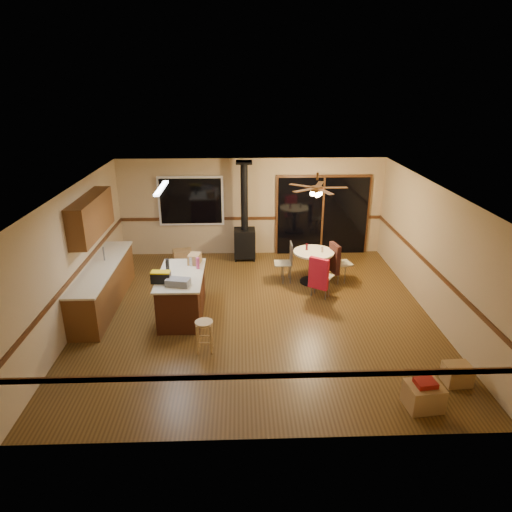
{
  "coord_description": "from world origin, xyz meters",
  "views": [
    {
      "loc": [
        -0.31,
        -8.29,
        4.49
      ],
      "look_at": [
        0.0,
        0.3,
        1.15
      ],
      "focal_mm": 32.0,
      "sensor_mm": 36.0,
      "label": 1
    }
  ],
  "objects_px": {
    "toolbox_black": "(161,278)",
    "dining_table": "(313,261)",
    "box_corner_a": "(423,396)",
    "wood_stove": "(245,233)",
    "chair_left": "(287,258)",
    "kitchen_island": "(182,295)",
    "chair_near": "(319,273)",
    "box_corner_b": "(457,374)",
    "box_under_window": "(183,257)",
    "toolbox_grey": "(178,282)",
    "blue_bucket": "(190,322)",
    "chair_right": "(336,258)",
    "bar_stool": "(205,336)"
  },
  "relations": [
    {
      "from": "dining_table",
      "to": "box_corner_a",
      "type": "distance_m",
      "value": 4.55
    },
    {
      "from": "wood_stove",
      "to": "blue_bucket",
      "type": "xyz_separation_m",
      "value": [
        -1.11,
        -3.58,
        -0.62
      ]
    },
    {
      "from": "blue_bucket",
      "to": "dining_table",
      "type": "relative_size",
      "value": 0.29
    },
    {
      "from": "chair_near",
      "to": "box_corner_b",
      "type": "relative_size",
      "value": 1.75
    },
    {
      "from": "chair_near",
      "to": "chair_right",
      "type": "height_order",
      "value": "same"
    },
    {
      "from": "wood_stove",
      "to": "chair_left",
      "type": "relative_size",
      "value": 4.89
    },
    {
      "from": "box_under_window",
      "to": "box_corner_b",
      "type": "relative_size",
      "value": 1.18
    },
    {
      "from": "toolbox_grey",
      "to": "box_corner_a",
      "type": "bearing_deg",
      "value": -32.43
    },
    {
      "from": "blue_bucket",
      "to": "toolbox_grey",
      "type": "bearing_deg",
      "value": 178.44
    },
    {
      "from": "bar_stool",
      "to": "box_corner_a",
      "type": "xyz_separation_m",
      "value": [
        3.29,
        -1.61,
        -0.1
      ]
    },
    {
      "from": "toolbox_grey",
      "to": "chair_right",
      "type": "xyz_separation_m",
      "value": [
        3.38,
        2.03,
        -0.37
      ]
    },
    {
      "from": "wood_stove",
      "to": "box_corner_a",
      "type": "height_order",
      "value": "wood_stove"
    },
    {
      "from": "toolbox_grey",
      "to": "chair_right",
      "type": "height_order",
      "value": "toolbox_grey"
    },
    {
      "from": "kitchen_island",
      "to": "chair_left",
      "type": "xyz_separation_m",
      "value": [
        2.28,
        1.6,
        0.14
      ]
    },
    {
      "from": "toolbox_black",
      "to": "chair_left",
      "type": "bearing_deg",
      "value": 37.15
    },
    {
      "from": "box_corner_a",
      "to": "chair_right",
      "type": "bearing_deg",
      "value": 95.45
    },
    {
      "from": "dining_table",
      "to": "chair_near",
      "type": "xyz_separation_m",
      "value": [
        -0.0,
        -0.85,
        0.06
      ]
    },
    {
      "from": "toolbox_grey",
      "to": "box_corner_a",
      "type": "distance_m",
      "value": 4.58
    },
    {
      "from": "dining_table",
      "to": "box_corner_b",
      "type": "height_order",
      "value": "dining_table"
    },
    {
      "from": "box_under_window",
      "to": "box_corner_a",
      "type": "relative_size",
      "value": 0.94
    },
    {
      "from": "toolbox_black",
      "to": "chair_right",
      "type": "distance_m",
      "value": 4.19
    },
    {
      "from": "box_corner_a",
      "to": "toolbox_black",
      "type": "bearing_deg",
      "value": 148.23
    },
    {
      "from": "toolbox_black",
      "to": "chair_near",
      "type": "distance_m",
      "value": 3.38
    },
    {
      "from": "blue_bucket",
      "to": "chair_right",
      "type": "relative_size",
      "value": 0.39
    },
    {
      "from": "kitchen_island",
      "to": "chair_near",
      "type": "bearing_deg",
      "value": 12.75
    },
    {
      "from": "kitchen_island",
      "to": "box_under_window",
      "type": "height_order",
      "value": "kitchen_island"
    },
    {
      "from": "toolbox_grey",
      "to": "blue_bucket",
      "type": "relative_size",
      "value": 1.59
    },
    {
      "from": "chair_near",
      "to": "blue_bucket",
      "type": "bearing_deg",
      "value": -156.31
    },
    {
      "from": "toolbox_black",
      "to": "dining_table",
      "type": "height_order",
      "value": "toolbox_black"
    },
    {
      "from": "chair_right",
      "to": "wood_stove",
      "type": "bearing_deg",
      "value": 143.69
    },
    {
      "from": "box_corner_a",
      "to": "box_corner_b",
      "type": "bearing_deg",
      "value": 35.85
    },
    {
      "from": "kitchen_island",
      "to": "chair_right",
      "type": "relative_size",
      "value": 2.4
    },
    {
      "from": "bar_stool",
      "to": "blue_bucket",
      "type": "bearing_deg",
      "value": 113.25
    },
    {
      "from": "dining_table",
      "to": "chair_right",
      "type": "xyz_separation_m",
      "value": [
        0.52,
        0.01,
        0.06
      ]
    },
    {
      "from": "kitchen_island",
      "to": "bar_stool",
      "type": "xyz_separation_m",
      "value": [
        0.54,
        -1.33,
        -0.17
      ]
    },
    {
      "from": "toolbox_black",
      "to": "chair_left",
      "type": "distance_m",
      "value": 3.29
    },
    {
      "from": "bar_stool",
      "to": "chair_left",
      "type": "bearing_deg",
      "value": 59.18
    },
    {
      "from": "toolbox_grey",
      "to": "box_under_window",
      "type": "xyz_separation_m",
      "value": [
        -0.33,
        3.28,
        -0.78
      ]
    },
    {
      "from": "toolbox_black",
      "to": "box_corner_a",
      "type": "height_order",
      "value": "toolbox_black"
    },
    {
      "from": "chair_right",
      "to": "box_corner_a",
      "type": "xyz_separation_m",
      "value": [
        0.42,
        -4.45,
        -0.41
      ]
    },
    {
      "from": "chair_left",
      "to": "box_corner_a",
      "type": "bearing_deg",
      "value": -71.25
    },
    {
      "from": "toolbox_grey",
      "to": "bar_stool",
      "type": "xyz_separation_m",
      "value": [
        0.52,
        -0.81,
        -0.68
      ]
    },
    {
      "from": "blue_bucket",
      "to": "chair_left",
      "type": "relative_size",
      "value": 0.53
    },
    {
      "from": "wood_stove",
      "to": "toolbox_black",
      "type": "xyz_separation_m",
      "value": [
        -1.62,
        -3.42,
        0.27
      ]
    },
    {
      "from": "toolbox_black",
      "to": "box_corner_a",
      "type": "relative_size",
      "value": 0.72
    },
    {
      "from": "toolbox_black",
      "to": "box_corner_b",
      "type": "relative_size",
      "value": 0.89
    },
    {
      "from": "toolbox_black",
      "to": "box_corner_a",
      "type": "bearing_deg",
      "value": -31.77
    },
    {
      "from": "chair_left",
      "to": "box_corner_a",
      "type": "xyz_separation_m",
      "value": [
        1.54,
        -4.54,
        -0.4
      ]
    },
    {
      "from": "dining_table",
      "to": "chair_left",
      "type": "distance_m",
      "value": 0.61
    },
    {
      "from": "chair_left",
      "to": "box_corner_b",
      "type": "distance_m",
      "value": 4.63
    }
  ]
}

